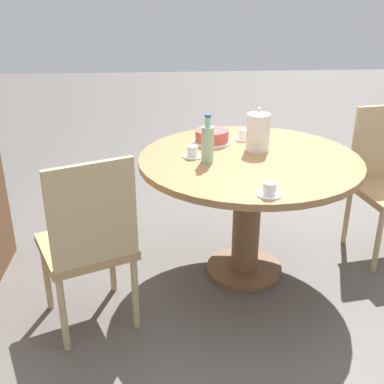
{
  "coord_description": "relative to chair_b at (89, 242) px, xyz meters",
  "views": [
    {
      "loc": [
        -2.48,
        0.5,
        1.64
      ],
      "look_at": [
        0.0,
        0.32,
        0.54
      ],
      "focal_mm": 45.0,
      "sensor_mm": 36.0,
      "label": 1
    }
  ],
  "objects": [
    {
      "name": "ground_plane",
      "position": [
        0.44,
        -0.85,
        -0.49
      ],
      "size": [
        14.0,
        14.0,
        0.0
      ],
      "primitive_type": "plane",
      "color": "#56514C"
    },
    {
      "name": "dining_table",
      "position": [
        0.44,
        -0.85,
        0.1
      ],
      "size": [
        1.23,
        1.23,
        0.74
      ],
      "color": "brown",
      "rests_on": "ground_plane"
    },
    {
      "name": "chair_b",
      "position": [
        0.0,
        0.0,
        0.0
      ],
      "size": [
        0.55,
        0.55,
        0.93
      ],
      "rotation": [
        0.0,
        0.0,
        8.26
      ],
      "color": "tan",
      "rests_on": "ground_plane"
    },
    {
      "name": "coffee_pot",
      "position": [
        0.56,
        -0.91,
        0.36
      ],
      "size": [
        0.13,
        0.13,
        0.25
      ],
      "color": "white",
      "rests_on": "dining_table"
    },
    {
      "name": "water_bottle",
      "position": [
        0.38,
        -0.61,
        0.36
      ],
      "size": [
        0.07,
        0.07,
        0.26
      ],
      "color": "#99C6A3",
      "rests_on": "dining_table"
    },
    {
      "name": "cake_main",
      "position": [
        0.71,
        -0.67,
        0.29
      ],
      "size": [
        0.23,
        0.23,
        0.08
      ],
      "color": "white",
      "rests_on": "dining_table"
    },
    {
      "name": "cup_a",
      "position": [
        0.93,
        -0.99,
        0.28
      ],
      "size": [
        0.11,
        0.11,
        0.06
      ],
      "color": "white",
      "rests_on": "dining_table"
    },
    {
      "name": "cup_b",
      "position": [
        0.76,
        -0.87,
        0.28
      ],
      "size": [
        0.11,
        0.11,
        0.06
      ],
      "color": "white",
      "rests_on": "dining_table"
    },
    {
      "name": "cup_c",
      "position": [
        -0.08,
        -0.84,
        0.28
      ],
      "size": [
        0.11,
        0.11,
        0.06
      ],
      "color": "white",
      "rests_on": "dining_table"
    },
    {
      "name": "cup_d",
      "position": [
        0.47,
        -0.53,
        0.28
      ],
      "size": [
        0.11,
        0.11,
        0.06
      ],
      "color": "white",
      "rests_on": "dining_table"
    }
  ]
}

